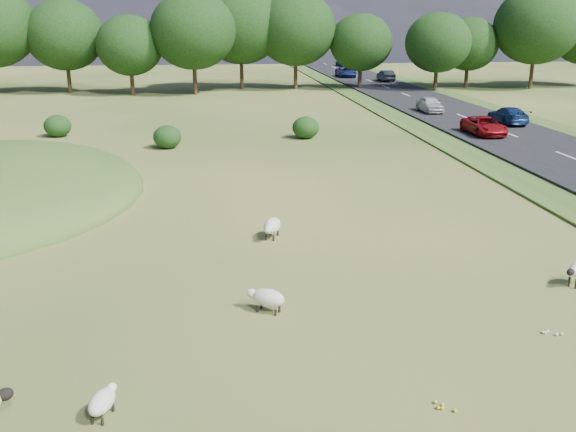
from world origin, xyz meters
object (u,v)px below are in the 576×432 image
object	(u,v)px
sheep_3	(272,226)
car_1	(430,104)
sheep_4	(267,298)
car_4	(508,115)
sheep_0	(23,229)
car_5	(346,72)
car_0	(343,62)
sheep_2	(103,401)
car_3	(484,126)
car_6	(386,76)

from	to	relation	value
sheep_3	car_1	bearing A→B (deg)	171.81
sheep_4	car_4	distance (m)	36.71
car_1	sheep_3	bearing A→B (deg)	-118.60
sheep_0	car_5	bearing A→B (deg)	-61.40
car_0	car_5	world-z (taller)	car_5
car_0	car_4	bearing A→B (deg)	90.00
sheep_2	car_4	xyz separation A→B (m)	(25.07, 34.52, 0.50)
sheep_4	car_3	world-z (taller)	car_3
sheep_2	car_3	world-z (taller)	car_3
car_3	car_6	bearing A→B (deg)	84.46
sheep_3	car_5	size ratio (longest dim) A/B	0.29
sheep_3	car_3	distance (m)	25.48
car_1	car_3	distance (m)	11.27
sheep_0	car_0	distance (m)	90.04
sheep_2	car_5	world-z (taller)	car_5
sheep_3	car_4	xyz separation A→B (m)	(20.46, 23.65, 0.40)
car_3	sheep_2	bearing A→B (deg)	-125.20
sheep_2	car_5	xyz separation A→B (m)	(21.27, 75.99, 0.54)
sheep_4	car_5	bearing A→B (deg)	-70.85
sheep_0	sheep_2	distance (m)	12.31
sheep_0	car_6	xyz separation A→B (m)	(29.61, 57.86, 0.39)
sheep_2	car_6	size ratio (longest dim) A/B	0.26
sheep_2	sheep_4	distance (m)	5.97
car_3	sheep_0	bearing A→B (deg)	-144.06
car_4	sheep_4	bearing A→B (deg)	54.69
sheep_2	car_6	bearing A→B (deg)	-2.37
car_1	car_5	bearing A→B (deg)	90.00
car_4	car_5	distance (m)	41.64
sheep_0	sheep_2	world-z (taller)	sheep_0
car_5	car_1	bearing A→B (deg)	-90.00
sheep_2	car_0	xyz separation A→B (m)	(25.07, 96.47, 0.49)
sheep_0	car_3	size ratio (longest dim) A/B	0.24
sheep_0	sheep_3	bearing A→B (deg)	-133.16
car_1	sheep_4	bearing A→B (deg)	-115.30
car_3	sheep_4	bearing A→B (deg)	-124.25
sheep_2	car_5	distance (m)	78.91
sheep_4	sheep_0	bearing A→B (deg)	-6.47
car_3	car_5	size ratio (longest dim) A/B	0.91
car_6	car_0	bearing A→B (deg)	-90.00
sheep_4	car_6	xyz separation A→B (m)	(21.22, 64.73, 0.50)
car_0	car_6	bearing A→B (deg)	90.00
car_0	car_6	xyz separation A→B (m)	(0.00, -27.17, 0.07)
sheep_3	car_4	size ratio (longest dim) A/B	0.32
sheep_0	car_4	distance (m)	37.54
sheep_0	sheep_3	size ratio (longest dim) A/B	0.76
sheep_3	car_6	distance (m)	61.91
car_5	car_6	distance (m)	7.69
sheep_3	sheep_2	bearing A→B (deg)	-2.56
sheep_0	car_5	xyz separation A→B (m)	(25.81, 64.55, 0.37)
car_1	car_6	distance (m)	28.14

